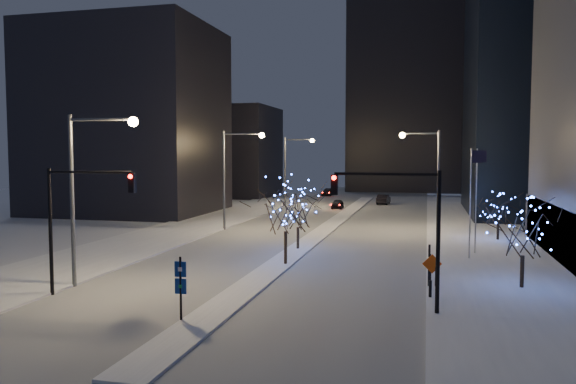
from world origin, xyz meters
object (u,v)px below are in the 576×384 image
(street_lamp_w_near, at_px, (88,176))
(holiday_tree_median_far, at_px, (298,210))
(wayfinding_sign, at_px, (181,282))
(holiday_tree_plaza_near, at_px, (523,229))
(car_far, at_px, (328,192))
(traffic_signal_east, at_px, (405,217))
(street_lamp_w_far, at_px, (292,162))
(street_lamp_east, at_px, (429,167))
(street_lamp_w_mid, at_px, (234,166))
(traffic_signal_west, at_px, (75,210))
(car_mid, at_px, (384,199))
(holiday_tree_median_near, at_px, (286,205))
(holiday_tree_plaza_far, at_px, (498,210))
(car_near, at_px, (337,204))
(construction_sign, at_px, (432,267))

(street_lamp_w_near, relative_size, holiday_tree_median_far, 2.07)
(street_lamp_w_near, height_order, wayfinding_sign, street_lamp_w_near)
(street_lamp_w_near, xyz_separation_m, holiday_tree_plaza_near, (24.23, 5.53, -2.99))
(car_far, bearing_deg, holiday_tree_plaza_near, -70.89)
(traffic_signal_east, distance_m, holiday_tree_plaza_near, 9.20)
(street_lamp_w_far, relative_size, street_lamp_east, 1.00)
(street_lamp_w_mid, distance_m, street_lamp_w_far, 25.00)
(holiday_tree_plaza_near, bearing_deg, street_lamp_w_far, 118.58)
(traffic_signal_west, xyz_separation_m, holiday_tree_plaza_near, (23.73, 7.53, -1.25))
(traffic_signal_west, height_order, car_far, traffic_signal_west)
(street_lamp_w_near, bearing_deg, holiday_tree_plaza_near, 12.85)
(car_mid, bearing_deg, holiday_tree_median_near, 90.83)
(street_lamp_w_near, xyz_separation_m, traffic_signal_west, (0.50, -2.00, -1.74))
(holiday_tree_median_far, bearing_deg, holiday_tree_plaza_far, 28.72)
(car_near, height_order, wayfinding_sign, wayfinding_sign)
(street_lamp_w_near, xyz_separation_m, street_lamp_east, (19.02, 28.00, -0.05))
(traffic_signal_east, bearing_deg, street_lamp_w_near, 176.79)
(holiday_tree_median_near, relative_size, holiday_tree_plaza_far, 1.46)
(street_lamp_w_near, xyz_separation_m, car_near, (6.71, 49.44, -5.87))
(street_lamp_w_near, height_order, holiday_tree_median_far, street_lamp_w_near)
(traffic_signal_west, relative_size, holiday_tree_median_near, 1.12)
(traffic_signal_west, xyz_separation_m, traffic_signal_east, (17.38, 1.00, 0.00))
(street_lamp_east, xyz_separation_m, construction_sign, (0.22, -23.47, -5.17))
(car_near, bearing_deg, holiday_tree_median_far, -88.00)
(street_lamp_w_near, xyz_separation_m, holiday_tree_median_near, (9.44, 8.89, -2.29))
(traffic_signal_west, bearing_deg, street_lamp_w_mid, 91.06)
(traffic_signal_east, bearing_deg, traffic_signal_west, -176.71)
(street_lamp_w_far, height_order, holiday_tree_plaza_far, street_lamp_w_far)
(wayfinding_sign, distance_m, construction_sign, 14.74)
(street_lamp_w_far, relative_size, holiday_tree_median_far, 2.07)
(street_lamp_east, distance_m, traffic_signal_east, 29.08)
(car_near, relative_size, construction_sign, 1.99)
(wayfinding_sign, bearing_deg, holiday_tree_plaza_far, 57.70)
(street_lamp_w_mid, relative_size, car_mid, 2.21)
(street_lamp_w_near, height_order, construction_sign, street_lamp_w_near)
(street_lamp_w_far, height_order, holiday_tree_plaza_near, street_lamp_w_far)
(street_lamp_w_far, xyz_separation_m, holiday_tree_median_near, (9.44, -41.11, -2.29))
(holiday_tree_plaza_near, relative_size, construction_sign, 2.78)
(street_lamp_east, height_order, car_near, street_lamp_east)
(car_near, relative_size, car_far, 0.85)
(traffic_signal_west, distance_m, car_far, 74.54)
(street_lamp_w_mid, height_order, car_mid, street_lamp_w_mid)
(street_lamp_w_near, relative_size, car_far, 2.28)
(traffic_signal_east, bearing_deg, holiday_tree_plaza_far, 73.99)
(street_lamp_east, relative_size, construction_sign, 5.35)
(car_near, bearing_deg, street_lamp_w_mid, -106.98)
(holiday_tree_median_far, bearing_deg, street_lamp_east, 51.77)
(street_lamp_east, distance_m, traffic_signal_west, 35.30)
(street_lamp_east, bearing_deg, traffic_signal_east, -92.26)
(traffic_signal_east, distance_m, car_mid, 59.17)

